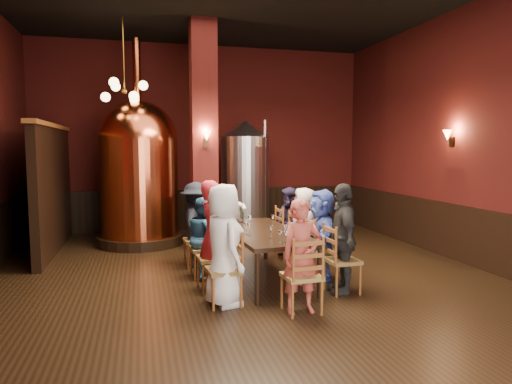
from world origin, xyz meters
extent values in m
plane|color=black|center=(0.00, 0.00, 0.00)|extent=(10.00, 10.00, 0.00)
cube|color=#41110D|center=(0.00, 5.00, 2.25)|extent=(8.00, 0.02, 4.50)
cube|color=#41110D|center=(4.00, 0.00, 2.25)|extent=(0.02, 10.00, 4.50)
cube|color=black|center=(3.96, 0.00, 0.50)|extent=(0.08, 9.90, 1.00)
cube|color=black|center=(0.00, 4.96, 0.50)|extent=(7.90, 0.08, 1.00)
cube|color=#41110D|center=(-0.30, 2.80, 2.25)|extent=(0.58, 0.58, 4.50)
cube|color=black|center=(-3.20, 3.20, 1.20)|extent=(0.22, 3.50, 2.40)
cube|color=black|center=(0.26, 0.40, 0.72)|extent=(1.13, 2.45, 0.06)
cylinder|color=black|center=(-0.11, -0.76, 0.34)|extent=(0.07, 0.07, 0.69)
cylinder|color=black|center=(0.76, -0.71, 0.34)|extent=(0.07, 0.07, 0.69)
cylinder|color=black|center=(-0.24, 1.51, 0.34)|extent=(0.07, 0.07, 0.69)
cylinder|color=black|center=(0.64, 1.56, 0.34)|extent=(0.07, 0.07, 0.69)
imported|color=white|center=(-0.53, -0.64, 0.78)|extent=(0.64, 0.85, 1.57)
imported|color=red|center=(-0.57, 0.02, 0.79)|extent=(0.44, 0.61, 1.57)
imported|color=#275782|center=(-0.60, 0.68, 0.63)|extent=(0.34, 0.63, 1.26)
imported|color=black|center=(-0.64, 1.35, 0.73)|extent=(0.69, 1.01, 1.45)
imported|color=black|center=(1.17, -0.55, 0.77)|extent=(0.56, 0.96, 1.54)
imported|color=#3A53AE|center=(1.13, 0.12, 0.70)|extent=(0.61, 1.34, 1.40)
imported|color=beige|center=(1.09, 0.78, 0.68)|extent=(0.62, 0.77, 1.36)
imported|color=#241C39|center=(1.06, 1.44, 0.66)|extent=(0.51, 0.71, 1.31)
imported|color=#AB4339|center=(0.35, -1.15, 0.70)|extent=(0.52, 0.36, 1.40)
cylinder|color=black|center=(-1.56, 3.49, 0.10)|extent=(1.79, 1.79, 0.20)
cylinder|color=#C7552E|center=(-1.56, 3.49, 1.20)|extent=(1.65, 1.65, 1.99)
sphere|color=#C7552E|center=(-1.56, 3.49, 2.19)|extent=(1.59, 1.59, 1.59)
cylinder|color=#C7552E|center=(-1.56, 3.49, 3.59)|extent=(0.16, 0.16, 1.30)
cylinder|color=#B2B2B7|center=(0.75, 3.70, 1.13)|extent=(1.39, 1.39, 2.26)
cone|color=#B2B2B7|center=(0.75, 3.70, 2.44)|extent=(1.09, 1.09, 0.36)
cylinder|color=#B2B2B7|center=(1.11, 3.34, 1.36)|extent=(0.07, 0.07, 2.53)
cylinder|color=white|center=(0.10, 1.23, 0.84)|extent=(0.10, 0.10, 0.19)
camera|label=1|loc=(-1.54, -6.31, 2.03)|focal=32.00mm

